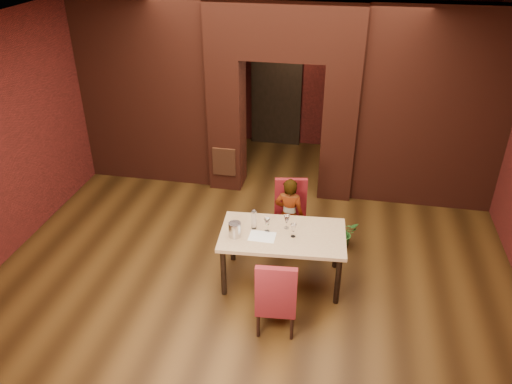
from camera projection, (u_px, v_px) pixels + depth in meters
floor at (260, 252)px, 7.23m from camera, size 8.00×8.00×0.00m
ceiling at (261, 24)px, 5.65m from camera, size 7.00×8.00×0.04m
wall_back at (298, 68)px, 9.86m from camera, size 7.00×0.04×3.20m
wall_left at (16, 132)px, 7.02m from camera, size 0.04×8.00×3.20m
pillar_left at (227, 123)px, 8.53m from camera, size 0.55×0.55×2.30m
pillar_right at (339, 131)px, 8.21m from camera, size 0.55×0.55×2.30m
lintel at (285, 29)px, 7.58m from camera, size 2.45×0.55×0.90m
wing_wall_left at (146, 93)px, 8.54m from camera, size 2.28×0.35×3.20m
wing_wall_right at (433, 111)px, 7.75m from camera, size 2.28×0.35×3.20m
vent_panel at (224, 162)px, 8.57m from camera, size 0.40×0.03×0.50m
rear_door at (277, 95)px, 10.14m from camera, size 0.90×0.08×2.10m
rear_door_frame at (276, 95)px, 10.11m from camera, size 1.02×0.04×2.22m
dining_table at (282, 257)px, 6.52m from camera, size 1.65×1.01×0.74m
chair_far at (291, 217)px, 7.12m from camera, size 0.54×0.54×1.02m
chair_near at (277, 293)px, 5.71m from camera, size 0.50×0.50×1.01m
person_seated at (289, 215)px, 7.04m from camera, size 0.44×0.31×1.15m
wine_glass_a at (267, 225)px, 6.33m from camera, size 0.08×0.08×0.20m
wine_glass_b at (287, 222)px, 6.40m from camera, size 0.08×0.08×0.19m
wine_glass_c at (293, 230)px, 6.23m from camera, size 0.07×0.07×0.18m
tasting_sheet at (262, 236)px, 6.27m from camera, size 0.33×0.24×0.00m
wine_bucket at (235, 230)px, 6.24m from camera, size 0.16×0.16×0.19m
water_bottle at (254, 219)px, 6.37m from camera, size 0.07×0.07×0.28m
potted_plant at (344, 233)px, 7.30m from camera, size 0.49×0.47×0.42m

